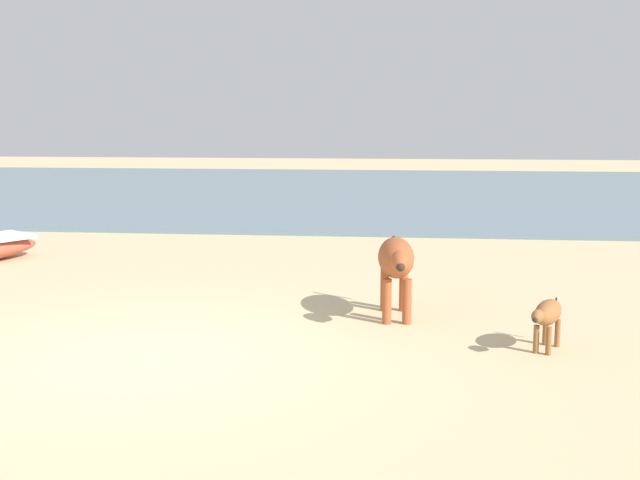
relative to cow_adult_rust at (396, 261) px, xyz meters
The scene contains 4 objects.
ground 3.46m from the cow_adult_rust, 142.89° to the right, with size 80.00×80.00×0.00m, color #CCB789.
sea_water 17.15m from the cow_adult_rust, 99.05° to the left, with size 60.00×20.00×0.08m, color slate.
cow_adult_rust is the anchor object (origin of this frame).
calf_near_brown 2.15m from the cow_adult_rust, 36.52° to the right, with size 0.53×0.85×0.58m.
Camera 1 is at (2.77, -8.10, 2.64)m, focal length 44.47 mm.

